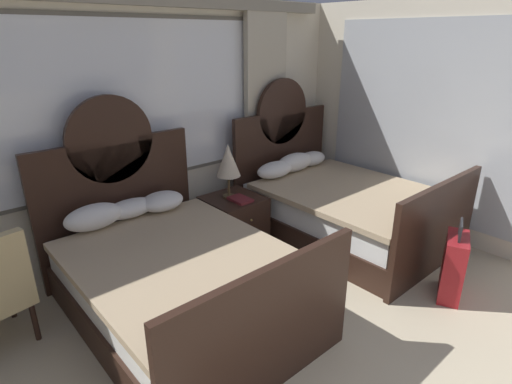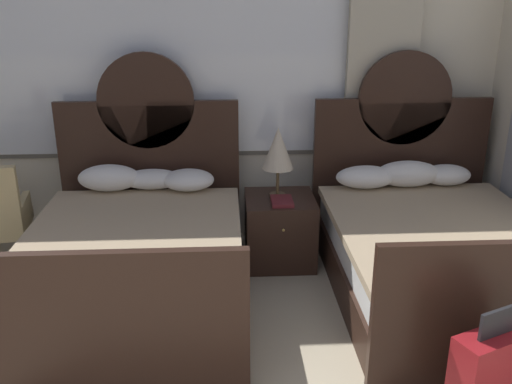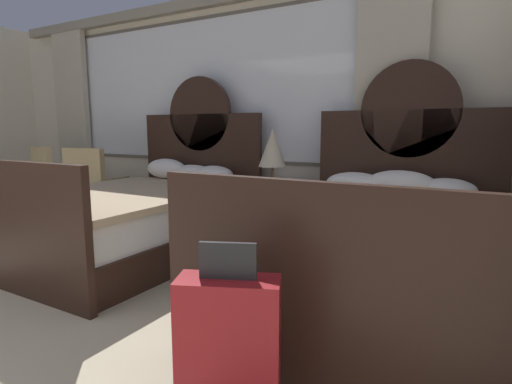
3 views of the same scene
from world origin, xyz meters
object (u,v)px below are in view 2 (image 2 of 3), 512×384
object	(u,v)px
table_lamp_on_nightstand	(278,149)
suitcase_on_floor	(487,383)
bed_near_mirror	(434,250)
nightstand_between_beds	(280,230)
bed_near_window	(137,258)
book_on_nightstand	(282,201)

from	to	relation	value
table_lamp_on_nightstand	suitcase_on_floor	bearing A→B (deg)	-66.78
bed_near_mirror	nightstand_between_beds	xyz separation A→B (m)	(-1.15, 0.63, -0.07)
bed_near_window	nightstand_between_beds	distance (m)	1.31
nightstand_between_beds	bed_near_window	bearing A→B (deg)	-151.18
nightstand_between_beds	book_on_nightstand	size ratio (longest dim) A/B	2.39
bed_near_mirror	table_lamp_on_nightstand	xyz separation A→B (m)	(-1.17, 0.68, 0.65)
bed_near_window	book_on_nightstand	xyz separation A→B (m)	(1.15, 0.51, 0.24)
bed_near_window	suitcase_on_floor	distance (m)	2.53
table_lamp_on_nightstand	suitcase_on_floor	xyz separation A→B (m)	(0.93, -2.16, -0.71)
nightstand_between_beds	book_on_nightstand	distance (m)	0.34
book_on_nightstand	suitcase_on_floor	distance (m)	2.20
table_lamp_on_nightstand	suitcase_on_floor	size ratio (longest dim) A/B	0.80
nightstand_between_beds	book_on_nightstand	bearing A→B (deg)	-88.24
nightstand_between_beds	bed_near_mirror	bearing A→B (deg)	-28.86
nightstand_between_beds	suitcase_on_floor	world-z (taller)	suitcase_on_floor
bed_near_mirror	suitcase_on_floor	xyz separation A→B (m)	(-0.24, -1.47, -0.06)
bed_near_mirror	nightstand_between_beds	size ratio (longest dim) A/B	3.64
table_lamp_on_nightstand	book_on_nightstand	size ratio (longest dim) A/B	2.34
suitcase_on_floor	book_on_nightstand	bearing A→B (deg)	114.45
bed_near_window	book_on_nightstand	world-z (taller)	bed_near_window
table_lamp_on_nightstand	book_on_nightstand	distance (m)	0.44
bed_near_window	table_lamp_on_nightstand	distance (m)	1.47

